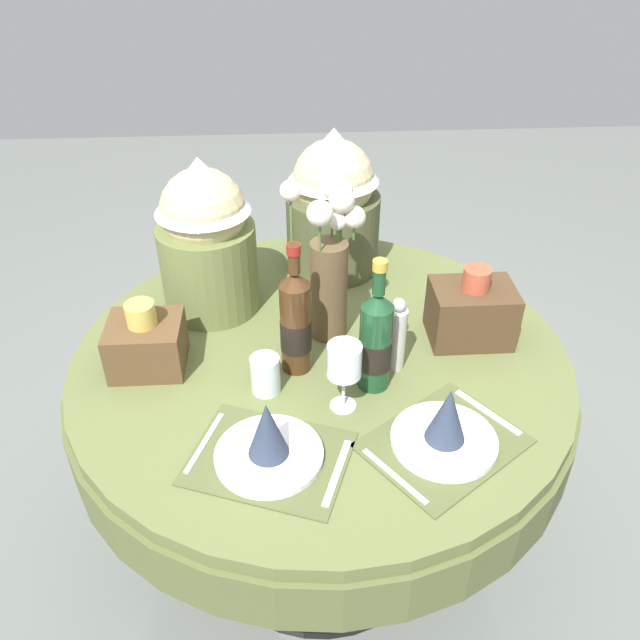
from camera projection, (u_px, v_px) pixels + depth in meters
name	position (u px, v px, depth m)	size (l,w,h in m)	color
ground	(321.00, 532.00, 2.17)	(8.00, 8.00, 0.00)	slate
dining_table	(321.00, 389.00, 1.80)	(1.35, 1.35, 0.77)	#5B6638
place_setting_left	(268.00, 443.00, 1.39)	(0.41, 0.36, 0.16)	#4E562F
place_setting_right	(446.00, 429.00, 1.42)	(0.43, 0.41, 0.16)	#4E562F
flower_vase	(330.00, 263.00, 1.67)	(0.21, 0.15, 0.47)	brown
wine_bottle_left	(296.00, 322.00, 1.59)	(0.08, 0.08, 0.36)	#422814
wine_bottle_rear	(375.00, 341.00, 1.54)	(0.08, 0.08, 0.36)	#194223
wine_glass_right	(344.00, 362.00, 1.47)	(0.08, 0.08, 0.18)	silver
tumbler_near_left	(265.00, 374.00, 1.57)	(0.07, 0.07, 0.10)	silver
pepper_mill	(396.00, 336.00, 1.62)	(0.05, 0.05, 0.21)	#B7B2AD
gift_tub_back_left	(206.00, 232.00, 1.77)	(0.28, 0.28, 0.46)	olive
gift_tub_back_centre	(333.00, 198.00, 1.96)	(0.29, 0.29, 0.46)	#474C2D
woven_basket_side_left	(146.00, 343.00, 1.64)	(0.19, 0.17, 0.19)	brown
woven_basket_side_right	(471.00, 311.00, 1.73)	(0.22, 0.16, 0.22)	#47331E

